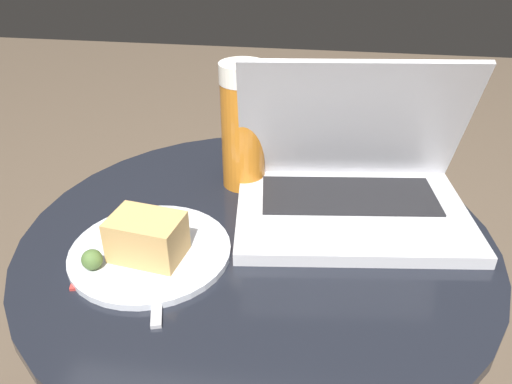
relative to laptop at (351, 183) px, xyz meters
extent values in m
cylinder|color=black|center=(-0.13, -0.08, -0.32)|extent=(0.09, 0.09, 0.51)
cylinder|color=black|center=(-0.13, -0.08, -0.06)|extent=(0.65, 0.65, 0.02)
cube|color=#B7332D|center=(-0.26, -0.15, -0.04)|extent=(0.19, 0.16, 0.00)
cube|color=silver|center=(0.00, -0.02, -0.04)|extent=(0.35, 0.26, 0.02)
cube|color=black|center=(0.00, 0.01, -0.03)|extent=(0.27, 0.14, 0.00)
cube|color=silver|center=(-0.01, 0.04, 0.07)|extent=(0.34, 0.13, 0.21)
cube|color=silver|center=(-0.01, 0.04, 0.07)|extent=(0.31, 0.12, 0.18)
cylinder|color=#C6701E|center=(-0.17, 0.06, 0.04)|extent=(0.07, 0.07, 0.17)
cylinder|color=white|center=(-0.17, 0.06, 0.14)|extent=(0.07, 0.07, 0.03)
cylinder|color=silver|center=(-0.26, -0.15, -0.04)|extent=(0.21, 0.21, 0.01)
cube|color=tan|center=(-0.25, -0.16, -0.01)|extent=(0.10, 0.07, 0.06)
sphere|color=beige|center=(-0.31, -0.09, -0.02)|extent=(0.03, 0.03, 0.03)
sphere|color=#4C6B33|center=(-0.31, -0.19, -0.02)|extent=(0.03, 0.03, 0.03)
cube|color=#B2B2B7|center=(-0.23, -0.21, -0.04)|extent=(0.05, 0.13, 0.00)
cube|color=#B2B2B7|center=(-0.25, -0.11, -0.04)|extent=(0.04, 0.06, 0.00)
camera|label=1|loc=(-0.04, -0.64, 0.36)|focal=35.00mm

